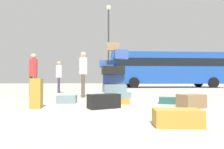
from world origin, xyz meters
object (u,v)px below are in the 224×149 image
(suitcase_slate_foreground_far, at_px, (67,99))
(person_tourist_with_camera, at_px, (83,70))
(suitcase_brown_right_side, at_px, (191,101))
(parked_bus, at_px, (169,68))
(lamp_post, at_px, (108,34))
(suitcase_tan_left_side, at_px, (177,118))
(suitcase_tan_white_trunk, at_px, (37,93))
(suitcase_teal_behind_tower, at_px, (172,101))
(person_passerby_in_red, at_px, (33,71))
(person_bearded_onlooker, at_px, (59,74))
(suitcase_tower, at_px, (115,81))
(suitcase_black_upright_blue, at_px, (104,101))

(suitcase_slate_foreground_far, relative_size, person_tourist_with_camera, 0.30)
(suitcase_brown_right_side, bearing_deg, person_tourist_with_camera, 116.69)
(parked_bus, relative_size, lamp_post, 1.74)
(suitcase_tan_left_side, height_order, suitcase_brown_right_side, suitcase_brown_right_side)
(suitcase_slate_foreground_far, bearing_deg, lamp_post, 80.98)
(suitcase_tan_white_trunk, distance_m, suitcase_brown_right_side, 3.52)
(suitcase_teal_behind_tower, height_order, person_passerby_in_red, person_passerby_in_red)
(suitcase_tan_white_trunk, bearing_deg, parked_bus, 50.40)
(suitcase_brown_right_side, xyz_separation_m, person_bearded_onlooker, (-3.77, 5.73, 0.81))
(suitcase_brown_right_side, xyz_separation_m, suitcase_slate_foreground_far, (-2.90, 1.28, -0.04))
(suitcase_tan_white_trunk, distance_m, parked_bus, 14.82)
(suitcase_teal_behind_tower, distance_m, person_bearded_onlooker, 6.26)
(suitcase_tower, bearing_deg, person_tourist_with_camera, 112.90)
(person_passerby_in_red, bearing_deg, suitcase_tower, -16.62)
(suitcase_teal_behind_tower, height_order, person_tourist_with_camera, person_tourist_with_camera)
(person_passerby_in_red, bearing_deg, suitcase_tan_left_side, -31.47)
(suitcase_black_upright_blue, distance_m, suitcase_slate_foreground_far, 1.42)
(suitcase_slate_foreground_far, distance_m, person_passerby_in_red, 2.82)
(suitcase_tan_white_trunk, height_order, person_tourist_with_camera, person_tourist_with_camera)
(suitcase_teal_behind_tower, distance_m, parked_bus, 12.86)
(suitcase_brown_right_side, relative_size, person_bearded_onlooker, 0.34)
(suitcase_slate_foreground_far, bearing_deg, suitcase_black_upright_blue, -44.27)
(suitcase_tower, relative_size, suitcase_brown_right_side, 2.96)
(lamp_post, bearing_deg, person_tourist_with_camera, -104.69)
(suitcase_tan_white_trunk, bearing_deg, suitcase_teal_behind_tower, 1.87)
(suitcase_black_upright_blue, distance_m, person_passerby_in_red, 4.18)
(suitcase_slate_foreground_far, bearing_deg, suitcase_teal_behind_tower, -5.34)
(suitcase_tan_white_trunk, distance_m, suitcase_slate_foreground_far, 1.05)
(suitcase_teal_behind_tower, xyz_separation_m, suitcase_tan_left_side, (-1.06, -2.32, 0.03))
(suitcase_tower, xyz_separation_m, person_tourist_with_camera, (-0.88, 2.07, 0.41))
(person_bearded_onlooker, height_order, person_passerby_in_red, person_passerby_in_red)
(suitcase_tower, distance_m, suitcase_brown_right_side, 1.94)
(suitcase_teal_behind_tower, height_order, suitcase_tan_left_side, suitcase_tan_left_side)
(suitcase_tower, height_order, suitcase_teal_behind_tower, suitcase_tower)
(person_bearded_onlooker, bearing_deg, suitcase_tan_left_side, 10.04)
(suitcase_black_upright_blue, bearing_deg, person_passerby_in_red, 107.14)
(suitcase_slate_foreground_far, height_order, person_passerby_in_red, person_passerby_in_red)
(suitcase_tower, relative_size, person_bearded_onlooker, 1.00)
(suitcase_black_upright_blue, height_order, person_passerby_in_red, person_passerby_in_red)
(person_passerby_in_red, bearing_deg, suitcase_teal_behind_tower, -6.67)
(suitcase_black_upright_blue, bearing_deg, suitcase_brown_right_side, -24.99)
(suitcase_tower, xyz_separation_m, person_bearded_onlooker, (-2.15, 4.77, 0.35))
(parked_bus, bearing_deg, suitcase_teal_behind_tower, -109.86)
(suitcase_black_upright_blue, xyz_separation_m, suitcase_slate_foreground_far, (-0.92, 1.08, -0.05))
(suitcase_tan_left_side, xyz_separation_m, suitcase_brown_right_side, (1.15, 1.57, 0.04))
(suitcase_teal_behind_tower, bearing_deg, suitcase_brown_right_side, -62.99)
(lamp_post, bearing_deg, person_bearded_onlooker, -127.59)
(lamp_post, bearing_deg, person_passerby_in_red, -120.68)
(person_bearded_onlooker, height_order, lamp_post, lamp_post)
(suitcase_brown_right_side, height_order, parked_bus, parked_bus)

